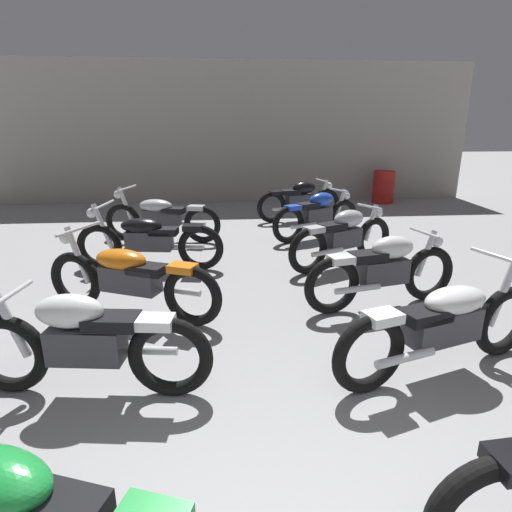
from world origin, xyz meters
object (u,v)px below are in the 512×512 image
Objects in this scene: motorcycle_left_row_4 at (161,217)px; motorcycle_right_row_1 at (445,324)px; motorcycle_right_row_3 at (343,236)px; motorcycle_right_row_4 at (317,214)px; motorcycle_left_row_1 at (85,341)px; motorcycle_right_row_2 at (384,269)px; motorcycle_right_row_5 at (300,200)px; motorcycle_left_row_2 at (129,278)px; oil_drum at (383,187)px; motorcycle_left_row_3 at (148,239)px.

motorcycle_right_row_1 is (2.91, -4.55, 0.00)m from motorcycle_left_row_4.
motorcycle_right_row_3 and motorcycle_right_row_4 have the same top height.
motorcycle_right_row_2 is at bearing 26.12° from motorcycle_left_row_1.
motorcycle_left_row_1 and motorcycle_right_row_5 have the same top height.
motorcycle_left_row_2 is at bearing -131.93° from motorcycle_right_row_4.
motorcycle_right_row_5 is at bearing 90.95° from motorcycle_right_row_1.
oil_drum is (2.53, 7.98, -0.03)m from motorcycle_right_row_1.
motorcycle_left_row_4 is 1.10× the size of motorcycle_right_row_5.
motorcycle_left_row_4 is 3.18m from motorcycle_right_row_5.
motorcycle_right_row_2 is 7.06m from oil_drum.
motorcycle_left_row_4 is (0.02, 4.61, -0.01)m from motorcycle_left_row_1.
motorcycle_left_row_1 and motorcycle_right_row_3 have the same top height.
motorcycle_right_row_3 is 1.00× the size of motorcycle_right_row_4.
motorcycle_left_row_2 is 3.21m from motorcycle_right_row_3.
motorcycle_right_row_5 is at bearing 91.58° from motorcycle_right_row_4.
motorcycle_left_row_3 is 2.87m from motorcycle_right_row_3.
motorcycle_left_row_1 and motorcycle_right_row_4 have the same top height.
motorcycle_right_row_1 is at bearing -107.57° from oil_drum.
motorcycle_right_row_5 is 3.27m from oil_drum.
motorcycle_right_row_4 is at bearing 90.62° from motorcycle_right_row_3.
oil_drum is (2.57, 5.09, -0.03)m from motorcycle_right_row_3.
motorcycle_right_row_2 is at bearing -110.93° from oil_drum.
motorcycle_left_row_1 is 6.72m from motorcycle_right_row_5.
motorcycle_right_row_1 reaches higher than motorcycle_right_row_5.
motorcycle_left_row_2 is 0.94× the size of motorcycle_left_row_3.
motorcycle_right_row_3 is (2.87, -1.67, 0.01)m from motorcycle_left_row_4.
motorcycle_right_row_2 is 3.13m from motorcycle_right_row_4.
motorcycle_right_row_1 is 1.08× the size of motorcycle_right_row_5.
oil_drum is at bearing 53.24° from motorcycle_right_row_4.
motorcycle_right_row_2 is 1.50m from motorcycle_right_row_3.
motorcycle_left_row_4 reaches higher than motorcycle_right_row_2.
motorcycle_right_row_1 is 1.08× the size of motorcycle_right_row_2.
motorcycle_right_row_2 is at bearing -88.70° from motorcycle_right_row_5.
motorcycle_right_row_5 is (-0.11, 4.65, 0.00)m from motorcycle_right_row_2.
motorcycle_left_row_3 is 3.33m from motorcycle_right_row_2.
motorcycle_right_row_2 is 1.08× the size of motorcycle_right_row_4.
motorcycle_left_row_3 reaches higher than motorcycle_right_row_4.
motorcycle_right_row_4 is (2.88, 4.57, 0.00)m from motorcycle_left_row_1.
motorcycle_left_row_1 is at bearing -178.90° from motorcycle_right_row_1.
oil_drum is (2.58, 3.46, -0.03)m from motorcycle_right_row_4.
motorcycle_left_row_4 is at bearing 122.61° from motorcycle_right_row_1.
motorcycle_right_row_4 is at bearing -0.74° from motorcycle_left_row_4.
oil_drum is (5.40, 6.59, -0.03)m from motorcycle_left_row_2.
motorcycle_left_row_3 is at bearing -137.48° from oil_drum.
motorcycle_right_row_5 is 2.28× the size of oil_drum.
motorcycle_left_row_2 reaches higher than motorcycle_right_row_2.
motorcycle_left_row_2 is 3.17m from motorcycle_left_row_4.
motorcycle_right_row_3 is (2.83, 1.50, 0.01)m from motorcycle_left_row_2.
motorcycle_right_row_1 is 2.47× the size of oil_drum.
motorcycle_left_row_1 is 4.61m from motorcycle_left_row_4.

